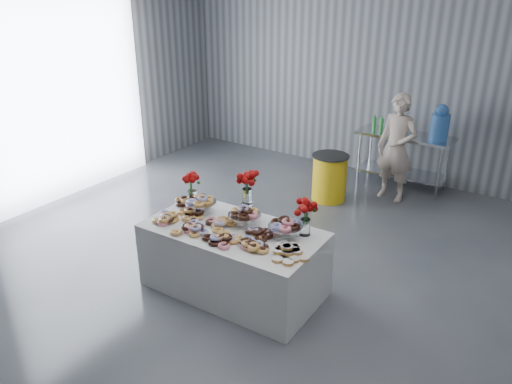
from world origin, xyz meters
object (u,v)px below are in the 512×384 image
at_px(display_table, 234,260).
at_px(prep_table, 404,151).
at_px(person, 396,148).
at_px(trash_barrel, 329,177).
at_px(water_jug, 440,124).

relative_size(display_table, prep_table, 1.27).
distance_m(display_table, person, 3.47).
xyz_separation_m(display_table, person, (0.59, 3.39, 0.45)).
height_order(person, trash_barrel, person).
relative_size(display_table, person, 1.15).
relative_size(water_jug, trash_barrel, 0.76).
relative_size(display_table, water_jug, 3.43).
distance_m(prep_table, person, 0.58).
bearing_deg(trash_barrel, person, 35.98).
distance_m(prep_table, trash_barrel, 1.38).
bearing_deg(water_jug, display_table, -104.88).
bearing_deg(trash_barrel, display_table, -85.60).
xyz_separation_m(water_jug, person, (-0.46, -0.54, -0.32)).
bearing_deg(water_jug, person, -130.33).
relative_size(water_jug, person, 0.33).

